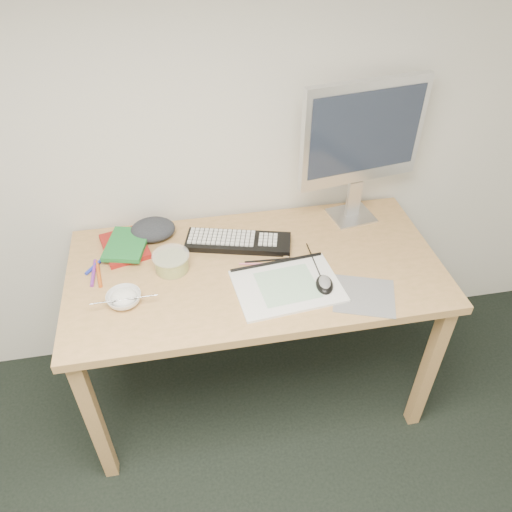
{
  "coord_description": "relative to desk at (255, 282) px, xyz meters",
  "views": [
    {
      "loc": [
        -0.16,
        0.03,
        1.98
      ],
      "look_at": [
        0.09,
        1.39,
        0.83
      ],
      "focal_mm": 35.0,
      "sensor_mm": 36.0,
      "label": 1
    }
  ],
  "objects": [
    {
      "name": "desk",
      "position": [
        0.0,
        0.0,
        0.0
      ],
      "size": [
        1.4,
        0.7,
        0.75
      ],
      "color": "tan",
      "rests_on": "ground"
    },
    {
      "name": "mousepad",
      "position": [
        0.35,
        -0.23,
        0.08
      ],
      "size": [
        0.26,
        0.25,
        0.0
      ],
      "primitive_type": "cube",
      "rotation": [
        0.0,
        0.0,
        -0.34
      ],
      "color": "slate",
      "rests_on": "desk"
    },
    {
      "name": "sketchpad",
      "position": [
        0.09,
        -0.13,
        0.09
      ],
      "size": [
        0.4,
        0.3,
        0.01
      ],
      "primitive_type": "cube",
      "rotation": [
        0.0,
        0.0,
        0.1
      ],
      "color": "silver",
      "rests_on": "desk"
    },
    {
      "name": "keyboard",
      "position": [
        -0.04,
        0.14,
        0.09
      ],
      "size": [
        0.43,
        0.23,
        0.02
      ],
      "primitive_type": "cube",
      "rotation": [
        0.0,
        0.0,
        -0.26
      ],
      "color": "black",
      "rests_on": "desk"
    },
    {
      "name": "monitor",
      "position": [
        0.46,
        0.25,
        0.45
      ],
      "size": [
        0.5,
        0.18,
        0.59
      ],
      "rotation": [
        0.0,
        0.0,
        0.16
      ],
      "color": "silver",
      "rests_on": "desk"
    },
    {
      "name": "mouse",
      "position": [
        0.22,
        -0.16,
        0.11
      ],
      "size": [
        0.08,
        0.11,
        0.03
      ],
      "primitive_type": "ellipsoid",
      "rotation": [
        0.0,
        0.0,
        -0.17
      ],
      "color": "black",
      "rests_on": "sketchpad"
    },
    {
      "name": "rice_bowl",
      "position": [
        -0.48,
        -0.11,
        0.1
      ],
      "size": [
        0.15,
        0.15,
        0.04
      ],
      "primitive_type": "imported",
      "rotation": [
        0.0,
        0.0,
        0.33
      ],
      "color": "white",
      "rests_on": "desk"
    },
    {
      "name": "chopsticks",
      "position": [
        -0.48,
        -0.13,
        0.12
      ],
      "size": [
        0.21,
        0.02,
        0.02
      ],
      "primitive_type": "cylinder",
      "rotation": [
        0.0,
        1.57,
        0.02
      ],
      "color": "silver",
      "rests_on": "rice_bowl"
    },
    {
      "name": "fruit_tub",
      "position": [
        -0.31,
        0.04,
        0.12
      ],
      "size": [
        0.14,
        0.14,
        0.07
      ],
      "primitive_type": "cylinder",
      "rotation": [
        0.0,
        0.0,
        -0.04
      ],
      "color": "#E3CF50",
      "rests_on": "desk"
    },
    {
      "name": "book_red",
      "position": [
        -0.48,
        0.2,
        0.09
      ],
      "size": [
        0.21,
        0.24,
        0.02
      ],
      "primitive_type": "cube",
      "rotation": [
        0.0,
        0.0,
        0.26
      ],
      "color": "maroon",
      "rests_on": "desk"
    },
    {
      "name": "book_green",
      "position": [
        -0.47,
        0.18,
        0.11
      ],
      "size": [
        0.19,
        0.23,
        0.02
      ],
      "primitive_type": "cube",
      "rotation": [
        0.0,
        0.0,
        -0.25
      ],
      "color": "#1C702F",
      "rests_on": "book_red"
    },
    {
      "name": "cloth_lump",
      "position": [
        -0.37,
        0.26,
        0.11
      ],
      "size": [
        0.18,
        0.17,
        0.06
      ],
      "primitive_type": "ellipsoid",
      "rotation": [
        0.0,
        0.0,
        0.33
      ],
      "color": "#292D31",
      "rests_on": "desk"
    },
    {
      "name": "pencil_pink",
      "position": [
        0.04,
        0.0,
        0.09
      ],
      "size": [
        0.2,
        0.04,
        0.01
      ],
      "primitive_type": "cylinder",
      "rotation": [
        0.0,
        1.57,
        -0.18
      ],
      "color": "#D06885",
      "rests_on": "desk"
    },
    {
      "name": "pencil_tan",
      "position": [
        0.06,
        0.07,
        0.09
      ],
      "size": [
        0.16,
        0.11,
        0.01
      ],
      "primitive_type": "cylinder",
      "rotation": [
        0.0,
        1.57,
        -0.57
      ],
      "color": "tan",
      "rests_on": "desk"
    },
    {
      "name": "pencil_black",
      "position": [
        0.05,
        0.02,
        0.09
      ],
      "size": [
        0.18,
        0.02,
        0.01
      ],
      "primitive_type": "cylinder",
      "rotation": [
        0.0,
        1.57,
        -0.06
      ],
      "color": "black",
      "rests_on": "desk"
    },
    {
      "name": "marker_blue",
      "position": [
        -0.58,
        0.12,
        0.09
      ],
      "size": [
        0.09,
        0.12,
        0.01
      ],
      "primitive_type": "cylinder",
      "rotation": [
        0.0,
        1.57,
        0.94
      ],
      "color": "#2131B5",
      "rests_on": "desk"
    },
    {
      "name": "marker_orange",
      "position": [
        -0.58,
        0.05,
        0.09
      ],
      "size": [
        0.03,
        0.15,
        0.01
      ],
      "primitive_type": "cylinder",
      "rotation": [
        0.0,
        1.57,
        1.72
      ],
      "color": "#C75317",
      "rests_on": "desk"
    },
    {
      "name": "marker_purple",
      "position": [
        -0.6,
        0.06,
        0.09
      ],
      "size": [
        0.02,
        0.14,
        0.01
      ],
      "primitive_type": "cylinder",
      "rotation": [
        0.0,
        1.57,
        1.55
      ],
      "color": "#762999",
      "rests_on": "desk"
    }
  ]
}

